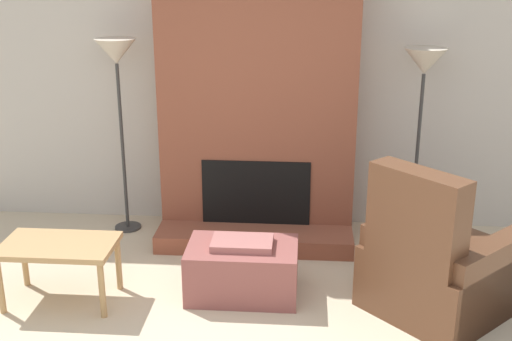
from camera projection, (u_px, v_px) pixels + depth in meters
wall_back at (260, 83)px, 5.69m from camera, size 7.00×0.06×2.60m
fireplace at (258, 96)px, 5.46m from camera, size 1.67×0.83×2.60m
ottoman at (242, 269)px, 4.68m from camera, size 0.80×0.51×0.44m
armchair at (435, 269)px, 4.42m from camera, size 1.22×1.22×1.10m
side_table at (59, 251)px, 4.53m from camera, size 0.80×0.48×0.45m
floor_lamp_left at (117, 63)px, 5.40m from camera, size 0.35×0.35×1.72m
floor_lamp_right at (424, 72)px, 5.23m from camera, size 0.35×0.35×1.67m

